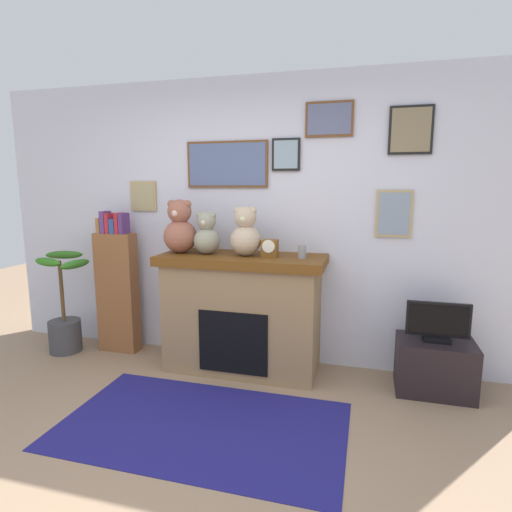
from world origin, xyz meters
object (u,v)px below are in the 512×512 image
at_px(fireplace, 243,312).
at_px(bookshelf, 117,288).
at_px(teddy_bear_tan, 246,234).
at_px(television, 438,323).
at_px(tv_stand, 434,366).
at_px(candle_jar, 302,252).
at_px(potted_plant, 65,319).
at_px(mantel_clock, 270,248).
at_px(teddy_bear_brown, 180,229).
at_px(teddy_bear_cream, 207,235).

relative_size(fireplace, bookshelf, 1.04).
height_order(bookshelf, teddy_bear_tan, teddy_bear_tan).
bearing_deg(teddy_bear_tan, television, -0.05).
relative_size(tv_stand, candle_jar, 5.23).
xyz_separation_m(television, candle_jar, (-1.08, 0.00, 0.53)).
bearing_deg(potted_plant, teddy_bear_tan, 2.34).
xyz_separation_m(bookshelf, mantel_clock, (1.57, -0.10, 0.47)).
relative_size(fireplace, potted_plant, 1.45).
xyz_separation_m(fireplace, teddy_bear_brown, (-0.57, -0.02, 0.73)).
bearing_deg(mantel_clock, teddy_bear_cream, 179.86).
distance_m(tv_stand, mantel_clock, 1.63).
xyz_separation_m(tv_stand, teddy_bear_tan, (-1.57, 0.00, 1.02)).
bearing_deg(fireplace, potted_plant, -177.03).
relative_size(television, teddy_bear_tan, 1.12).
bearing_deg(potted_plant, tv_stand, 1.27).
height_order(television, teddy_bear_brown, teddy_bear_brown).
relative_size(teddy_bear_cream, teddy_bear_tan, 0.88).
height_order(television, teddy_bear_cream, teddy_bear_cream).
height_order(television, mantel_clock, mantel_clock).
bearing_deg(fireplace, television, -0.70).
distance_m(fireplace, potted_plant, 1.83).
distance_m(fireplace, candle_jar, 0.78).
relative_size(potted_plant, tv_stand, 1.70).
xyz_separation_m(tv_stand, mantel_clock, (-1.36, -0.00, 0.90)).
height_order(fireplace, tv_stand, fireplace).
bearing_deg(mantel_clock, bookshelf, 176.31).
xyz_separation_m(television, teddy_bear_cream, (-1.93, 0.00, 0.64)).
xyz_separation_m(bookshelf, candle_jar, (1.84, -0.10, 0.45)).
xyz_separation_m(fireplace, teddy_bear_cream, (-0.32, -0.02, 0.68)).
bearing_deg(teddy_bear_brown, television, -0.04).
distance_m(teddy_bear_brown, teddy_bear_tan, 0.61).
bearing_deg(tv_stand, potted_plant, -178.73).
relative_size(fireplace, teddy_bear_tan, 3.40).
distance_m(candle_jar, teddy_bear_cream, 0.85).
bearing_deg(candle_jar, bookshelf, 176.92).
height_order(mantel_clock, teddy_bear_cream, teddy_bear_cream).
bearing_deg(teddy_bear_tan, mantel_clock, -0.35).
xyz_separation_m(teddy_bear_brown, teddy_bear_tan, (0.61, 0.00, -0.02)).
height_order(bookshelf, teddy_bear_cream, teddy_bear_cream).
relative_size(mantel_clock, teddy_bear_brown, 0.32).
xyz_separation_m(potted_plant, teddy_bear_tan, (1.85, 0.08, 0.90)).
distance_m(tv_stand, teddy_bear_cream, 2.17).
height_order(tv_stand, teddy_bear_tan, teddy_bear_tan).
height_order(potted_plant, television, potted_plant).
bearing_deg(teddy_bear_cream, candle_jar, 0.03).
bearing_deg(fireplace, bookshelf, 176.46).
relative_size(potted_plant, mantel_clock, 6.62).
height_order(fireplace, teddy_bear_tan, teddy_bear_tan).
bearing_deg(tv_stand, teddy_bear_brown, 180.00).
bearing_deg(fireplace, mantel_clock, -4.48).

